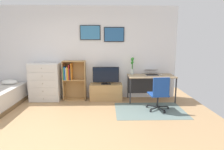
{
  "coord_description": "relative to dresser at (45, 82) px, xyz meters",
  "views": [
    {
      "loc": [
        1.0,
        -3.3,
        1.71
      ],
      "look_at": [
        1.13,
        1.5,
        0.86
      ],
      "focal_mm": 30.85,
      "sensor_mm": 36.0,
      "label": 1
    }
  ],
  "objects": [
    {
      "name": "desk",
      "position": [
        3.04,
        -0.02,
        0.07
      ],
      "size": [
        1.31,
        0.63,
        0.74
      ],
      "color": "tan",
      "rests_on": "ground_plane"
    },
    {
      "name": "wall_back_with_posters",
      "position": [
        0.79,
        0.27,
        0.81
      ],
      "size": [
        6.12,
        0.09,
        2.7
      ],
      "color": "white",
      "rests_on": "ground_plane"
    },
    {
      "name": "area_rug",
      "position": [
        2.84,
        -0.91,
        -0.54
      ],
      "size": [
        1.7,
        1.2,
        0.01
      ],
      "primitive_type": "cube",
      "color": "slate",
      "rests_on": "ground_plane"
    },
    {
      "name": "laptop",
      "position": [
        3.07,
        0.01,
        0.26
      ],
      "size": [
        0.38,
        0.4,
        0.17
      ],
      "rotation": [
        0.0,
        0.0,
        -0.0
      ],
      "color": "#B7B7BC",
      "rests_on": "desk"
    },
    {
      "name": "ground_plane",
      "position": [
        0.78,
        -2.15,
        -0.54
      ],
      "size": [
        7.2,
        7.2,
        0.0
      ],
      "primitive_type": "plane",
      "color": "tan"
    },
    {
      "name": "computer_mouse",
      "position": [
        3.32,
        -0.14,
        0.21
      ],
      "size": [
        0.06,
        0.1,
        0.03
      ],
      "primitive_type": "ellipsoid",
      "color": "silver",
      "rests_on": "desk"
    },
    {
      "name": "television",
      "position": [
        1.75,
        -0.01,
        0.18
      ],
      "size": [
        0.76,
        0.16,
        0.5
      ],
      "color": "black",
      "rests_on": "tv_stand"
    },
    {
      "name": "bookshelf",
      "position": [
        0.78,
        0.07,
        0.11
      ],
      "size": [
        0.64,
        0.3,
        1.15
      ],
      "color": "tan",
      "rests_on": "ground_plane"
    },
    {
      "name": "tv_stand",
      "position": [
        1.75,
        0.02,
        -0.31
      ],
      "size": [
        0.93,
        0.41,
        0.47
      ],
      "color": "tan",
      "rests_on": "ground_plane"
    },
    {
      "name": "office_chair",
      "position": [
        3.06,
        -0.94,
        -0.09
      ],
      "size": [
        0.57,
        0.58,
        0.86
      ],
      "rotation": [
        0.0,
        0.0,
        0.07
      ],
      "color": "#232326",
      "rests_on": "ground_plane"
    },
    {
      "name": "dresser",
      "position": [
        0.0,
        0.0,
        0.0
      ],
      "size": [
        0.84,
        0.46,
        1.09
      ],
      "color": "silver",
      "rests_on": "ground_plane"
    },
    {
      "name": "bamboo_vase",
      "position": [
        2.52,
        0.11,
        0.46
      ],
      "size": [
        0.09,
        0.1,
        0.5
      ],
      "color": "silver",
      "rests_on": "desk"
    }
  ]
}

